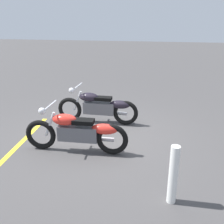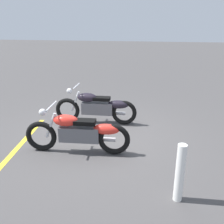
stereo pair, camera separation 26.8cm
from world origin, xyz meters
name	(u,v)px [view 2 (the right image)]	position (x,y,z in m)	size (l,w,h in m)	color
ground_plane	(99,136)	(0.00, 0.00, 0.00)	(60.00, 60.00, 0.00)	#474444
motorcycle_bright_foreground	(80,132)	(-0.21, -0.83, 0.46)	(2.23, 0.62, 1.04)	black
motorcycle_dark_foreground	(97,107)	(-0.21, 0.84, 0.46)	(2.23, 0.62, 1.04)	black
bollard_post	(180,173)	(1.72, -2.05, 0.48)	(0.14, 0.14, 0.96)	white
parking_stripe_near	(19,146)	(-1.65, -0.82, 0.00)	(3.20, 0.12, 0.01)	yellow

